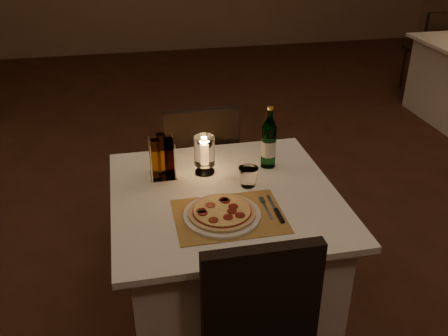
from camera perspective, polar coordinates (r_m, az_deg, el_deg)
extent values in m
cube|color=#412115|center=(2.87, 2.63, -13.23)|extent=(8.00, 10.00, 0.02)
cube|color=white|center=(2.44, 0.10, -10.70)|extent=(0.88, 0.88, 0.71)
cube|color=white|center=(2.23, 0.11, -3.29)|extent=(1.00, 1.00, 0.03)
cube|color=black|center=(1.77, 4.33, -14.51)|extent=(0.42, 0.05, 0.42)
cube|color=black|center=(3.05, -3.00, 0.19)|extent=(0.42, 0.42, 0.05)
cube|color=black|center=(2.78, -2.51, 2.61)|extent=(0.42, 0.05, 0.42)
cylinder|color=black|center=(3.33, -0.47, -1.82)|extent=(0.03, 0.03, 0.44)
cylinder|color=black|center=(3.29, -6.29, -2.42)|extent=(0.03, 0.03, 0.44)
cylinder|color=black|center=(3.05, 0.79, -4.96)|extent=(0.03, 0.03, 0.44)
cylinder|color=black|center=(3.01, -5.58, -5.67)|extent=(0.03, 0.03, 0.44)
cube|color=#AE813C|center=(2.07, 0.59, -5.51)|extent=(0.45, 0.34, 0.00)
cylinder|color=white|center=(2.06, -0.23, -5.40)|extent=(0.32, 0.32, 0.01)
cylinder|color=#D8B77F|center=(2.05, -0.23, -5.10)|extent=(0.28, 0.28, 0.01)
cylinder|color=maroon|center=(2.05, -0.23, -4.92)|extent=(0.24, 0.24, 0.00)
cylinder|color=#EACC7F|center=(2.05, -0.23, -4.84)|extent=(0.24, 0.24, 0.00)
cylinder|color=maroon|center=(2.06, 1.07, -4.40)|extent=(0.04, 0.04, 0.00)
cylinder|color=maroon|center=(2.10, 0.20, -3.76)|extent=(0.04, 0.04, 0.00)
cylinder|color=maroon|center=(2.11, -0.03, -3.62)|extent=(0.04, 0.04, 0.00)
cylinder|color=maroon|center=(2.07, -1.54, -4.25)|extent=(0.04, 0.04, 0.00)
cylinder|color=maroon|center=(2.04, -2.61, -4.92)|extent=(0.04, 0.04, 0.00)
cylinder|color=maroon|center=(2.02, -2.44, -5.16)|extent=(0.04, 0.04, 0.00)
cylinder|color=maroon|center=(1.98, -1.21, -5.96)|extent=(0.04, 0.04, 0.00)
cylinder|color=maroon|center=(2.00, 0.47, -5.65)|extent=(0.04, 0.04, 0.00)
cylinder|color=maroon|center=(2.01, 1.86, -5.42)|extent=(0.04, 0.04, 0.00)
cylinder|color=maroon|center=(2.03, 0.91, -4.96)|extent=(0.04, 0.04, 0.00)
cube|color=silver|center=(2.10, 5.01, -4.89)|extent=(0.01, 0.14, 0.00)
cube|color=silver|center=(2.17, 4.38, -3.69)|extent=(0.02, 0.05, 0.00)
cube|color=black|center=(2.07, 6.33, -5.42)|extent=(0.02, 0.10, 0.01)
cube|color=silver|center=(2.16, 5.45, -3.94)|extent=(0.01, 0.12, 0.00)
cylinder|color=#519660|center=(2.41, 5.12, 2.43)|extent=(0.07, 0.07, 0.21)
cylinder|color=#519660|center=(2.34, 5.30, 6.24)|extent=(0.03, 0.03, 0.04)
cylinder|color=gold|center=(2.34, 5.33, 6.83)|extent=(0.03, 0.03, 0.01)
cylinder|color=silver|center=(2.42, 5.11, 2.33)|extent=(0.07, 0.07, 0.08)
cylinder|color=white|center=(2.39, -2.21, -0.43)|extent=(0.09, 0.09, 0.01)
cylinder|color=white|center=(2.38, -2.22, 0.06)|extent=(0.02, 0.02, 0.04)
cylinder|color=white|center=(2.34, -2.26, 1.99)|extent=(0.10, 0.10, 0.14)
cylinder|color=white|center=(2.34, -2.26, 1.68)|extent=(0.03, 0.03, 0.10)
ellipsoid|color=orange|center=(2.32, -2.29, 3.13)|extent=(0.02, 0.02, 0.03)
cube|color=white|center=(2.38, -6.93, -0.87)|extent=(0.12, 0.12, 0.01)
cylinder|color=white|center=(2.28, -8.30, 0.38)|extent=(0.01, 0.01, 0.18)
cylinder|color=white|center=(2.29, -5.56, 0.64)|extent=(0.01, 0.01, 0.18)
cylinder|color=white|center=(2.38, -8.51, 1.59)|extent=(0.01, 0.01, 0.18)
cylinder|color=white|center=(2.39, -5.88, 1.84)|extent=(0.01, 0.01, 0.18)
cube|color=#BF8C33|center=(2.30, -7.75, 0.94)|extent=(0.04, 0.04, 0.20)
cube|color=#3F1E14|center=(2.30, -6.27, 1.08)|extent=(0.04, 0.04, 0.20)
cube|color=#BF8C33|center=(2.36, -7.15, 1.67)|extent=(0.04, 0.04, 0.20)
cube|color=black|center=(5.97, 22.40, 12.33)|extent=(0.42, 0.42, 0.05)
cube|color=black|center=(5.77, 23.81, 13.95)|extent=(0.42, 0.05, 0.42)
cylinder|color=black|center=(6.26, 22.51, 10.67)|extent=(0.03, 0.03, 0.44)
cylinder|color=black|center=(6.08, 19.78, 10.67)|extent=(0.03, 0.03, 0.44)
cylinder|color=black|center=(5.99, 24.22, 9.61)|extent=(0.03, 0.03, 0.44)
cylinder|color=black|center=(5.80, 21.43, 9.60)|extent=(0.03, 0.03, 0.44)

